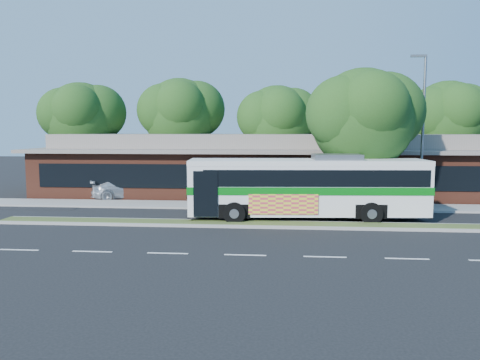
% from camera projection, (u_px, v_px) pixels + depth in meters
% --- Properties ---
extents(ground, '(120.00, 120.00, 0.00)m').
position_uv_depth(ground, '(253.00, 228.00, 22.72)').
color(ground, black).
rests_on(ground, ground).
extents(median_strip, '(26.00, 1.10, 0.15)m').
position_uv_depth(median_strip, '(254.00, 224.00, 23.30)').
color(median_strip, '#3B4D20').
rests_on(median_strip, ground).
extents(sidewalk, '(44.00, 2.60, 0.12)m').
position_uv_depth(sidewalk, '(259.00, 206.00, 29.05)').
color(sidewalk, gray).
rests_on(sidewalk, ground).
extents(parking_lot, '(14.00, 12.00, 0.01)m').
position_uv_depth(parking_lot, '(15.00, 195.00, 34.17)').
color(parking_lot, black).
rests_on(parking_lot, ground).
extents(plaza_building, '(33.20, 11.20, 4.45)m').
position_uv_depth(plaza_building, '(263.00, 165.00, 35.36)').
color(plaza_building, brown).
rests_on(plaza_building, ground).
extents(lamp_post, '(0.93, 0.18, 9.07)m').
position_uv_depth(lamp_post, '(422.00, 127.00, 27.33)').
color(lamp_post, slate).
rests_on(lamp_post, ground).
extents(tree_bg_a, '(6.47, 5.80, 8.63)m').
position_uv_depth(tree_bg_a, '(87.00, 116.00, 38.35)').
color(tree_bg_a, black).
rests_on(tree_bg_a, ground).
extents(tree_bg_b, '(6.69, 6.00, 9.00)m').
position_uv_depth(tree_bg_b, '(185.00, 113.00, 38.63)').
color(tree_bg_b, black).
rests_on(tree_bg_b, ground).
extents(tree_bg_c, '(6.24, 5.60, 8.26)m').
position_uv_depth(tree_bg_c, '(282.00, 119.00, 37.00)').
color(tree_bg_c, black).
rests_on(tree_bg_c, ground).
extents(tree_bg_d, '(6.91, 6.20, 9.37)m').
position_uv_depth(tree_bg_d, '(370.00, 109.00, 37.32)').
color(tree_bg_d, black).
rests_on(tree_bg_d, ground).
extents(tree_bg_e, '(6.47, 5.80, 8.50)m').
position_uv_depth(tree_bg_e, '(452.00, 117.00, 35.88)').
color(tree_bg_e, black).
rests_on(tree_bg_e, ground).
extents(transit_bus, '(12.57, 3.57, 3.49)m').
position_uv_depth(transit_bus, '(308.00, 183.00, 24.66)').
color(transit_bus, silver).
rests_on(transit_bus, ground).
extents(sedan, '(5.34, 3.59, 1.44)m').
position_uv_depth(sedan, '(128.00, 189.00, 32.32)').
color(sedan, silver).
rests_on(sedan, ground).
extents(sidewalk_tree, '(6.55, 5.88, 8.28)m').
position_uv_depth(sidewalk_tree, '(370.00, 117.00, 27.01)').
color(sidewalk_tree, black).
rests_on(sidewalk_tree, ground).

